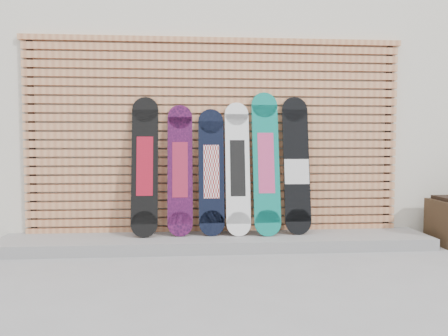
{
  "coord_description": "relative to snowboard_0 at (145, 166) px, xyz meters",
  "views": [
    {
      "loc": [
        -0.43,
        -3.96,
        1.13
      ],
      "look_at": [
        -0.07,
        0.75,
        0.85
      ],
      "focal_mm": 35.0,
      "sensor_mm": 36.0,
      "label": 1
    }
  ],
  "objects": [
    {
      "name": "ground",
      "position": [
        0.92,
        -0.79,
        -0.87
      ],
      "size": [
        80.0,
        80.0,
        0.0
      ],
      "primitive_type": "plane",
      "color": "gray",
      "rests_on": "ground"
    },
    {
      "name": "building",
      "position": [
        1.42,
        2.71,
        0.93
      ],
      "size": [
        12.0,
        5.0,
        3.6
      ],
      "primitive_type": "cube",
      "color": "beige",
      "rests_on": "ground"
    },
    {
      "name": "concrete_step",
      "position": [
        0.77,
        -0.11,
        -0.81
      ],
      "size": [
        4.6,
        0.7,
        0.12
      ],
      "primitive_type": "cube",
      "color": "gray",
      "rests_on": "ground"
    },
    {
      "name": "slat_wall",
      "position": [
        0.77,
        0.18,
        0.34
      ],
      "size": [
        4.26,
        0.08,
        2.29
      ],
      "color": "#C47C52",
      "rests_on": "ground"
    },
    {
      "name": "snowboard_0",
      "position": [
        0.0,
        0.0,
        0.0
      ],
      "size": [
        0.28,
        0.31,
        1.51
      ],
      "color": "black",
      "rests_on": "concrete_step"
    },
    {
      "name": "snowboard_1",
      "position": [
        0.38,
        0.01,
        -0.04
      ],
      "size": [
        0.27,
        0.28,
        1.42
      ],
      "color": "black",
      "rests_on": "concrete_step"
    },
    {
      "name": "snowboard_2",
      "position": [
        0.72,
        0.01,
        -0.06
      ],
      "size": [
        0.28,
        0.29,
        1.38
      ],
      "color": "black",
      "rests_on": "concrete_step"
    },
    {
      "name": "snowboard_3",
      "position": [
        1.01,
        -0.0,
        -0.03
      ],
      "size": [
        0.26,
        0.31,
        1.46
      ],
      "color": "white",
      "rests_on": "concrete_step"
    },
    {
      "name": "snowboard_4",
      "position": [
        1.32,
        -0.02,
        0.03
      ],
      "size": [
        0.29,
        0.35,
        1.57
      ],
      "color": "#0C7769",
      "rests_on": "concrete_step"
    },
    {
      "name": "snowboard_5",
      "position": [
        1.67,
        0.01,
        -0.0
      ],
      "size": [
        0.29,
        0.29,
        1.52
      ],
      "color": "black",
      "rests_on": "concrete_step"
    }
  ]
}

